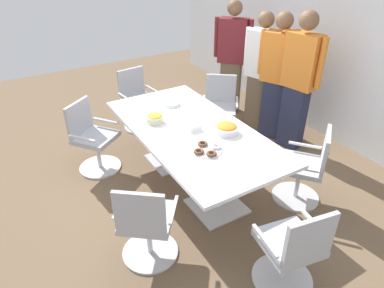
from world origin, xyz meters
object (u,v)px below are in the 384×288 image
object	(u,v)px
office_chair_2	(138,103)
snack_bowl_chips_orange	(227,128)
person_standing_0	(232,57)
office_chair_4	(146,226)
person_standing_3	(299,80)
plate_stack	(172,104)
person_standing_2	(277,75)
office_chair_1	(220,111)
conference_table	(192,138)
donut_platter	(207,149)
person_standing_1	(261,71)
snack_bowl_chips_yellow	(155,118)
office_chair_5	(292,252)
office_chair_0	(305,170)
napkin_pile	(193,127)
office_chair_3	(93,140)

from	to	relation	value
office_chair_2	snack_bowl_chips_orange	bearing A→B (deg)	89.65
person_standing_0	office_chair_4	bearing A→B (deg)	90.03
person_standing_3	plate_stack	size ratio (longest dim) A/B	9.33
plate_stack	person_standing_2	bearing A→B (deg)	79.67
office_chair_1	person_standing_3	xyz separation A→B (m)	(0.77, 0.71, 0.59)
office_chair_2	conference_table	bearing A→B (deg)	81.22
person_standing_0	donut_platter	size ratio (longest dim) A/B	5.75
person_standing_1	snack_bowl_chips_yellow	bearing A→B (deg)	83.65
office_chair_5	person_standing_0	bearing A→B (deg)	71.95
office_chair_0	person_standing_0	xyz separation A→B (m)	(-2.35, 0.68, 0.55)
conference_table	person_standing_1	xyz separation A→B (m)	(-0.71, 1.60, 0.30)
donut_platter	napkin_pile	bearing A→B (deg)	166.29
plate_stack	office_chair_5	bearing A→B (deg)	-3.85
office_chair_5	person_standing_1	distance (m)	2.98
plate_stack	snack_bowl_chips_orange	bearing A→B (deg)	10.56
person_standing_3	napkin_pile	size ratio (longest dim) A/B	12.27
donut_platter	snack_bowl_chips_orange	bearing A→B (deg)	118.25
person_standing_3	snack_bowl_chips_orange	bearing A→B (deg)	91.37
office_chair_5	person_standing_3	world-z (taller)	person_standing_3
office_chair_1	office_chair_5	size ratio (longest dim) A/B	1.00
office_chair_2	person_standing_3	distance (m)	2.41
office_chair_3	office_chair_4	size ratio (longest dim) A/B	1.00
snack_bowl_chips_yellow	office_chair_2	bearing A→B (deg)	166.28
office_chair_3	office_chair_4	xyz separation A→B (m)	(1.73, -0.04, 0.00)
person_standing_1	napkin_pile	bearing A→B (deg)	97.78
office_chair_1	plate_stack	world-z (taller)	office_chair_1
person_standing_1	donut_platter	distance (m)	2.09
person_standing_2	napkin_pile	world-z (taller)	person_standing_2
office_chair_2	snack_bowl_chips_orange	xyz separation A→B (m)	(1.97, 0.25, 0.40)
person_standing_1	office_chair_1	bearing A→B (deg)	65.05
office_chair_4	napkin_pile	bearing A→B (deg)	77.37
person_standing_0	person_standing_2	bearing A→B (deg)	141.18
napkin_pile	donut_platter	bearing A→B (deg)	-13.71
person_standing_0	plate_stack	xyz separation A→B (m)	(0.74, -1.49, -0.19)
snack_bowl_chips_orange	snack_bowl_chips_yellow	size ratio (longest dim) A/B	1.29
office_chair_2	office_chair_1	bearing A→B (deg)	128.47
office_chair_4	snack_bowl_chips_yellow	xyz separation A→B (m)	(-1.18, 0.68, 0.40)
office_chair_0	office_chair_4	world-z (taller)	same
napkin_pile	office_chair_0	bearing A→B (deg)	44.82
donut_platter	person_standing_1	bearing A→B (deg)	124.99
office_chair_4	snack_bowl_chips_yellow	distance (m)	1.42
person_standing_0	person_standing_1	bearing A→B (deg)	139.12
office_chair_3	plate_stack	world-z (taller)	office_chair_3
snack_bowl_chips_orange	napkin_pile	world-z (taller)	snack_bowl_chips_orange
person_standing_0	person_standing_2	size ratio (longest dim) A/B	1.00
donut_platter	snack_bowl_chips_yellow	bearing A→B (deg)	-167.92
donut_platter	plate_stack	world-z (taller)	donut_platter
office_chair_1	person_standing_2	xyz separation A→B (m)	(0.40, 0.68, 0.55)
conference_table	person_standing_3	size ratio (longest dim) A/B	1.27
conference_table	plate_stack	bearing A→B (deg)	171.06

